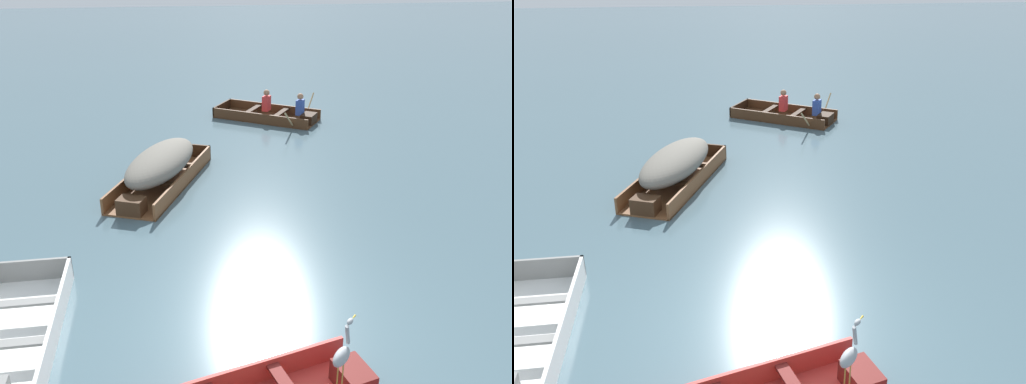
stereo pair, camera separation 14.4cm
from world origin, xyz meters
TOP-DOWN VIEW (x-y plane):
  - ground_plane at (0.00, 0.00)m, footprint 80.00×80.00m
  - skiff_wooden_brown_near_moored at (-1.46, 5.35)m, footprint 2.29×3.64m
  - skiff_white_mid_moored at (-3.33, 0.09)m, footprint 1.33×3.02m
  - rowboat_dark_varnish_with_crew at (1.69, 9.87)m, footprint 3.19×2.87m
  - heron_on_dinghy at (0.73, -1.55)m, footprint 0.36×0.39m

SIDE VIEW (x-z plane):
  - ground_plane at x=0.00m, z-range 0.00..0.00m
  - skiff_white_mid_moored at x=-3.33m, z-range -0.06..0.33m
  - rowboat_dark_varnish_with_crew at x=1.69m, z-range -0.27..0.61m
  - skiff_wooden_brown_near_moored at x=-1.46m, z-range 0.05..0.87m
  - heron_on_dinghy at x=0.73m, z-range 0.44..1.28m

